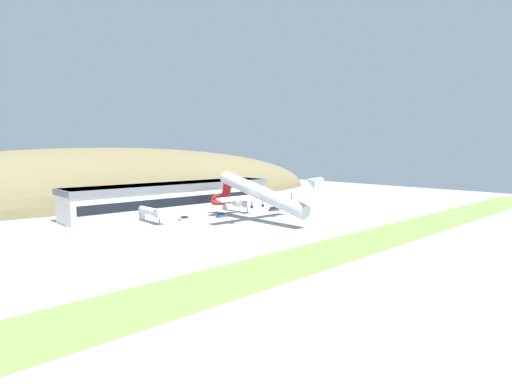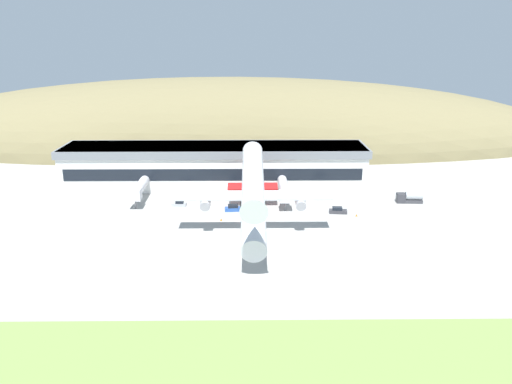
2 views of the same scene
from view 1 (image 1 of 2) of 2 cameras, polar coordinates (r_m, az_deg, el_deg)
The scene contains 13 objects.
ground_plane at distance 136.65m, azimuth 0.27°, elevation -4.70°, with size 354.06×354.06×0.00m, color #9E9E99.
grass_strip_foreground at distance 112.09m, azimuth 14.17°, elevation -7.22°, with size 318.65×17.41×0.08m, color #759947.
hill_backdrop at distance 221.10m, azimuth -19.54°, elevation -0.98°, with size 283.82×78.08×53.71m, color olive.
terminal_building at distance 166.94m, azimuth -11.44°, elevation -0.51°, with size 88.60×16.86×12.08m.
jetway_0 at distance 143.99m, azimuth -14.56°, elevation -2.74°, with size 3.38×14.81×5.43m.
jetway_1 at distance 164.85m, azimuth -2.53°, elevation -1.48°, with size 3.38×16.71×5.43m.
cargo_airplane at distance 142.80m, azimuth 0.49°, elevation -0.24°, with size 35.15×53.65×16.92m.
service_car_0 at distance 147.64m, azimuth -10.25°, elevation -3.76°, with size 3.80×2.01×1.51m.
service_car_1 at distance 152.79m, azimuth -4.94°, elevation -3.34°, with size 4.75×2.24×1.66m.
service_car_2 at distance 168.63m, azimuth 2.55°, elevation -2.46°, with size 4.62×2.26×1.60m.
fuel_truck at distance 188.82m, azimuth 5.18°, elevation -1.34°, with size 7.00×2.65×3.01m.
traffic_cone_0 at distance 145.73m, azimuth -4.13°, elevation -3.94°, with size 0.52×0.52×0.58m.
traffic_cone_1 at distance 170.19m, azimuth 4.10°, elevation -2.52°, with size 0.52×0.52×0.58m.
Camera 1 is at (-92.05, -97.83, 25.10)m, focal length 28.00 mm.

